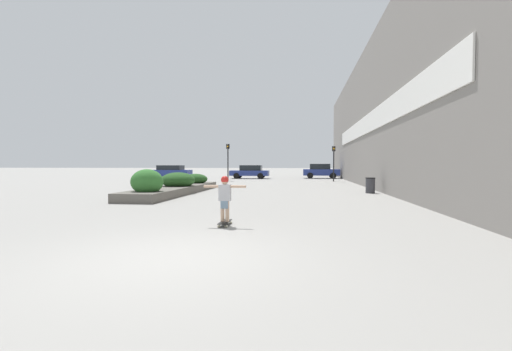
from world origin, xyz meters
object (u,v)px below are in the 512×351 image
car_leftmost (321,171)px  trash_bin (370,185)px  skateboarder (225,194)px  car_rightmost (408,172)px  traffic_light_right (334,157)px  car_center_right (169,172)px  traffic_light_left (228,156)px  skateboard (225,223)px  car_center_left (250,172)px

car_leftmost → trash_bin: bearing=4.5°
skateboarder → car_rightmost: (12.33, 27.73, -0.04)m
car_rightmost → traffic_light_right: (-7.68, -4.71, 1.44)m
car_leftmost → traffic_light_right: bearing=6.2°
skateboarder → car_rightmost: car_rightmost is taller
car_center_right → traffic_light_left: bearing=-115.4°
skateboarder → car_center_right: 28.94m
car_leftmost → skateboard: bearing=-7.4°
traffic_light_right → trash_bin: bearing=-86.4°
skateboard → traffic_light_right: 23.59m
car_center_left → traffic_light_left: (-1.25, -5.42, 1.58)m
car_center_right → car_rightmost: 24.43m
skateboard → car_center_right: (-12.05, 26.31, 0.69)m
skateboarder → car_leftmost: size_ratio=0.29×
trash_bin → car_rightmost: bearing=68.3°
car_rightmost → car_leftmost: bearing=74.5°
trash_bin → car_center_right: (-17.50, 15.86, 0.35)m
skateboard → trash_bin: trash_bin is taller
skateboarder → car_center_right: (-12.05, 26.31, -0.02)m
car_center_left → car_leftmost: bearing=-77.5°
car_leftmost → traffic_light_left: bearing=-51.3°
trash_bin → car_center_right: size_ratio=0.18×
traffic_light_right → skateboard: bearing=-101.4°
car_rightmost → traffic_light_right: traffic_light_right is taller
car_center_right → skateboarder: bearing=-155.4°
car_rightmost → traffic_light_left: traffic_light_left is taller
skateboard → car_leftmost: 30.34m
trash_bin → traffic_light_right: (-0.79, 12.57, 1.76)m
car_center_right → car_leftmost: bearing=-76.7°
car_center_left → car_rightmost: car_center_left is taller
traffic_light_right → car_rightmost: bearing=31.5°
trash_bin → car_rightmost: 18.60m
skateboarder → traffic_light_right: (4.66, 23.03, 1.40)m
car_center_right → car_rightmost: car_center_right is taller
car_leftmost → car_rightmost: (8.44, -2.35, -0.08)m
car_center_left → car_center_right: 8.56m
car_center_right → traffic_light_right: 17.09m
car_leftmost → car_center_right: size_ratio=0.85×
skateboard → trash_bin: 11.79m
car_center_right → traffic_light_right: size_ratio=1.46×
skateboard → traffic_light_left: traffic_light_left is taller
car_rightmost → skateboarder: bearing=156.0°
car_leftmost → traffic_light_right: traffic_light_right is taller
trash_bin → car_leftmost: car_leftmost is taller
car_rightmost → traffic_light_left: (-17.33, -4.77, 1.60)m
skateboard → trash_bin: size_ratio=0.93×
trash_bin → car_rightmost: car_rightmost is taller
car_leftmost → car_center_left: bearing=-77.5°
skateboarder → trash_bin: 11.79m
car_leftmost → car_rightmost: bearing=74.5°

